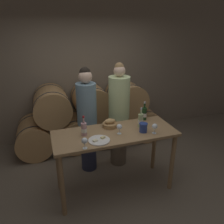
# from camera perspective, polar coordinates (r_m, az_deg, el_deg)

# --- Properties ---
(ground_plane) EXTENTS (10.00, 10.00, 0.00)m
(ground_plane) POSITION_cam_1_polar(r_m,az_deg,el_deg) (3.56, 0.71, -19.08)
(ground_plane) COLOR #726654
(stone_wall_back) EXTENTS (10.00, 0.12, 3.20)m
(stone_wall_back) POSITION_cam_1_polar(r_m,az_deg,el_deg) (4.67, -7.41, 12.64)
(stone_wall_back) COLOR gray
(stone_wall_back) RESTS_ON ground_plane
(barrel_stack) EXTENTS (2.92, 0.83, 1.27)m
(barrel_stack) POSITION_cam_1_polar(r_m,az_deg,el_deg) (4.45, -5.41, -1.36)
(barrel_stack) COLOR tan
(barrel_stack) RESTS_ON ground_plane
(tasting_table) EXTENTS (1.71, 0.66, 0.95)m
(tasting_table) POSITION_cam_1_polar(r_m,az_deg,el_deg) (3.09, 0.78, -7.58)
(tasting_table) COLOR #99754C
(tasting_table) RESTS_ON ground_plane
(person_left) EXTENTS (0.31, 0.31, 1.76)m
(person_left) POSITION_cam_1_polar(r_m,az_deg,el_deg) (3.52, -6.48, -2.07)
(person_left) COLOR #2D334C
(person_left) RESTS_ON ground_plane
(person_right) EXTENTS (0.35, 0.35, 1.80)m
(person_right) POSITION_cam_1_polar(r_m,az_deg,el_deg) (3.66, 1.81, -0.96)
(person_right) COLOR #756651
(person_right) RESTS_ON ground_plane
(wine_bottle_red) EXTENTS (0.08, 0.08, 0.29)m
(wine_bottle_red) POSITION_cam_1_polar(r_m,az_deg,el_deg) (3.41, 8.41, -0.42)
(wine_bottle_red) COLOR #193819
(wine_bottle_red) RESTS_ON tasting_table
(wine_bottle_white) EXTENTS (0.08, 0.08, 0.29)m
(wine_bottle_white) POSITION_cam_1_polar(r_m,az_deg,el_deg) (3.16, 7.49, -2.18)
(wine_bottle_white) COLOR #ADBC7F
(wine_bottle_white) RESTS_ON tasting_table
(wine_bottle_rose) EXTENTS (0.08, 0.08, 0.28)m
(wine_bottle_rose) POSITION_cam_1_polar(r_m,az_deg,el_deg) (2.92, -7.34, -4.41)
(wine_bottle_rose) COLOR #BC8E93
(wine_bottle_rose) RESTS_ON tasting_table
(blue_crock) EXTENTS (0.12, 0.12, 0.13)m
(blue_crock) POSITION_cam_1_polar(r_m,az_deg,el_deg) (3.03, 8.18, -3.95)
(blue_crock) COLOR navy
(blue_crock) RESTS_ON tasting_table
(bread_basket) EXTENTS (0.22, 0.22, 0.13)m
(bread_basket) POSITION_cam_1_polar(r_m,az_deg,el_deg) (3.16, -0.52, -3.10)
(bread_basket) COLOR #A87F4C
(bread_basket) RESTS_ON tasting_table
(cheese_plate) EXTENTS (0.28, 0.28, 0.04)m
(cheese_plate) POSITION_cam_1_polar(r_m,az_deg,el_deg) (2.81, -3.38, -7.35)
(cheese_plate) COLOR white
(cheese_plate) RESTS_ON tasting_table
(wine_glass_far_left) EXTENTS (0.08, 0.08, 0.14)m
(wine_glass_far_left) POSITION_cam_1_polar(r_m,az_deg,el_deg) (2.62, -7.17, -7.52)
(wine_glass_far_left) COLOR white
(wine_glass_far_left) RESTS_ON tasting_table
(wine_glass_left) EXTENTS (0.08, 0.08, 0.14)m
(wine_glass_left) POSITION_cam_1_polar(r_m,az_deg,el_deg) (2.94, 1.94, -3.95)
(wine_glass_left) COLOR white
(wine_glass_left) RESTS_ON tasting_table
(wine_glass_center) EXTENTS (0.08, 0.08, 0.14)m
(wine_glass_center) POSITION_cam_1_polar(r_m,az_deg,el_deg) (3.01, 11.10, -3.77)
(wine_glass_center) COLOR white
(wine_glass_center) RESTS_ON tasting_table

